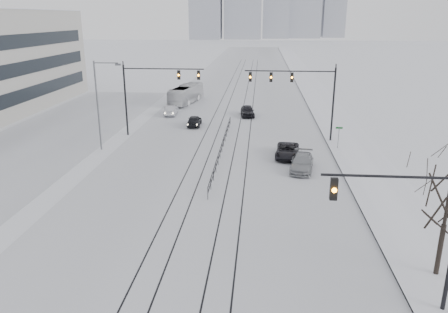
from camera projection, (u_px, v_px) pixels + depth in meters
road at (238, 99)px, 72.50m from camera, size 22.00×260.00×0.02m
sidewalk_east at (320, 100)px, 71.41m from camera, size 5.00×260.00×0.16m
curb at (305, 100)px, 71.61m from camera, size 0.10×260.00×0.12m
parking_strip at (54, 135)px, 50.38m from camera, size 14.00×60.00×0.03m
tram_rails at (229, 128)px, 53.52m from camera, size 5.30×180.00×0.01m
traffic_mast_near at (420, 221)px, 19.02m from camera, size 6.10×0.37×7.00m
traffic_mast_ne at (302, 89)px, 46.37m from camera, size 9.60×0.37×8.00m
traffic_mast_nw at (151, 87)px, 48.71m from camera, size 9.10×0.37×8.00m
street_light_west at (100, 99)px, 43.42m from camera, size 2.73×0.25×9.00m
median_fence at (222, 147)px, 43.88m from camera, size 0.06×24.00×1.00m
street_sign at (339, 134)px, 44.51m from camera, size 0.70×0.06×2.40m
sedan_sb_inner at (194, 121)px, 54.42m from camera, size 1.71×4.01×1.35m
sedan_sb_outer at (171, 110)px, 60.57m from camera, size 1.63×4.21×1.37m
sedan_nb_front at (287, 151)px, 42.34m from camera, size 2.63×4.88×1.30m
sedan_nb_right at (302, 163)px, 38.74m from camera, size 2.61×4.97×1.37m
sedan_nb_far at (248, 111)px, 59.78m from camera, size 2.22×4.48×1.47m
box_truck at (186, 94)px, 68.66m from camera, size 4.26×10.44×2.83m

